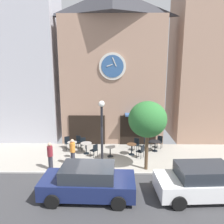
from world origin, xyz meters
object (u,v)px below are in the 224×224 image
object	(u,v)px
cafe_table_near_curb	(132,147)
cafe_chair_facing_wall	(141,150)
street_lamp	(102,134)
cafe_chair_corner	(136,143)
parked_car_white	(203,182)
pedestrian_maroon	(50,156)
cafe_chair_under_awning	(160,141)
cafe_chair_curbside	(78,141)
cafe_chair_outer	(147,141)
cafe_table_rightmost	(72,145)
cafe_chair_mid_row	(67,142)
street_tree	(148,120)
parked_car_navy	(88,182)
cafe_table_center	(110,149)
cafe_table_center_left	(155,144)
cafe_table_near_door	(86,146)
pedestrian_orange	(73,152)
cafe_chair_left_end	(94,149)
cafe_chair_facing_street	(83,143)

from	to	relation	value
cafe_table_near_curb	cafe_chair_facing_wall	xyz separation A→B (m)	(0.59, -0.55, 0.00)
street_lamp	cafe_chair_corner	world-z (taller)	street_lamp
cafe_table_near_curb	parked_car_white	size ratio (longest dim) A/B	0.18
pedestrian_maroon	cafe_chair_under_awning	bearing A→B (deg)	26.96
cafe_chair_under_awning	cafe_chair_curbside	world-z (taller)	same
cafe_chair_outer	parked_car_white	bearing A→B (deg)	-74.77
cafe_chair_facing_wall	cafe_chair_corner	xyz separation A→B (m)	(-0.21, 1.35, 0.00)
cafe_chair_under_awning	cafe_table_rightmost	bearing A→B (deg)	-172.19
cafe_chair_mid_row	street_tree	bearing A→B (deg)	-30.98
parked_car_navy	cafe_table_near_curb	bearing A→B (deg)	64.35
cafe_table_center	parked_car_white	world-z (taller)	parked_car_white
cafe_chair_facing_wall	cafe_chair_curbside	distance (m)	4.87
street_tree	cafe_table_center_left	bearing A→B (deg)	69.75
cafe_chair_corner	cafe_table_center	bearing A→B (deg)	-148.13
cafe_table_near_door	pedestrian_orange	xyz separation A→B (m)	(-0.59, -1.78, 0.29)
cafe_table_rightmost	cafe_chair_facing_wall	size ratio (longest dim) A/B	0.80
cafe_chair_left_end	cafe_chair_curbside	xyz separation A→B (m)	(-1.41, 1.71, 0.00)
parked_car_white	pedestrian_maroon	bearing A→B (deg)	161.75
cafe_chair_outer	parked_car_navy	distance (m)	7.27
cafe_table_near_curb	cafe_chair_corner	size ratio (longest dim) A/B	0.86
street_lamp	cafe_table_near_door	bearing A→B (deg)	121.82
cafe_table_near_curb	cafe_table_center_left	xyz separation A→B (m)	(1.73, 0.66, 0.03)
cafe_table_near_door	pedestrian_maroon	world-z (taller)	pedestrian_maroon
street_tree	cafe_chair_mid_row	xyz separation A→B (m)	(-5.37, 3.23, -2.50)
cafe_chair_left_end	parked_car_navy	bearing A→B (deg)	-88.24
cafe_chair_outer	pedestrian_orange	xyz separation A→B (m)	(-4.98, -2.99, 0.33)
cafe_table_rightmost	parked_car_navy	world-z (taller)	parked_car_navy
cafe_chair_left_end	pedestrian_orange	xyz separation A→B (m)	(-1.22, -1.23, 0.33)
street_lamp	cafe_chair_mid_row	size ratio (longest dim) A/B	4.51
street_tree	cafe_table_near_curb	size ratio (longest dim) A/B	5.28
pedestrian_maroon	cafe_table_center_left	bearing A→B (deg)	23.82
cafe_chair_curbside	cafe_chair_corner	bearing A→B (deg)	-6.59
street_lamp	cafe_table_center_left	world-z (taller)	street_lamp
cafe_chair_curbside	pedestrian_maroon	distance (m)	3.73
street_tree	cafe_chair_mid_row	distance (m)	6.75
cafe_table_center	cafe_chair_left_end	bearing A→B (deg)	-176.46
parked_car_navy	cafe_table_center	bearing A→B (deg)	78.79
street_tree	pedestrian_orange	world-z (taller)	street_tree
street_tree	cafe_chair_outer	bearing A→B (deg)	81.12
parked_car_white	cafe_chair_facing_street	bearing A→B (deg)	138.12
parked_car_white	cafe_chair_facing_wall	bearing A→B (deg)	118.55
street_tree	cafe_chair_curbside	size ratio (longest dim) A/B	4.54
cafe_chair_mid_row	pedestrian_orange	bearing A→B (deg)	-71.12
street_lamp	cafe_table_center_left	bearing A→B (deg)	34.47
cafe_table_rightmost	cafe_table_center_left	xyz separation A→B (m)	(5.92, 0.19, 0.06)
street_tree	cafe_chair_facing_wall	world-z (taller)	street_tree
cafe_chair_corner	pedestrian_orange	distance (m)	4.80
cafe_table_near_door	street_lamp	bearing A→B (deg)	-58.18
street_tree	cafe_table_near_curb	bearing A→B (deg)	108.20
cafe_table_center	cafe_chair_facing_wall	bearing A→B (deg)	-5.56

